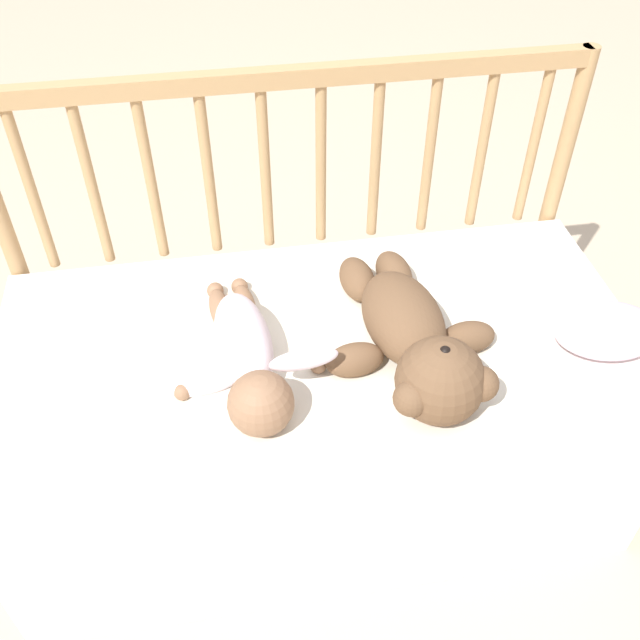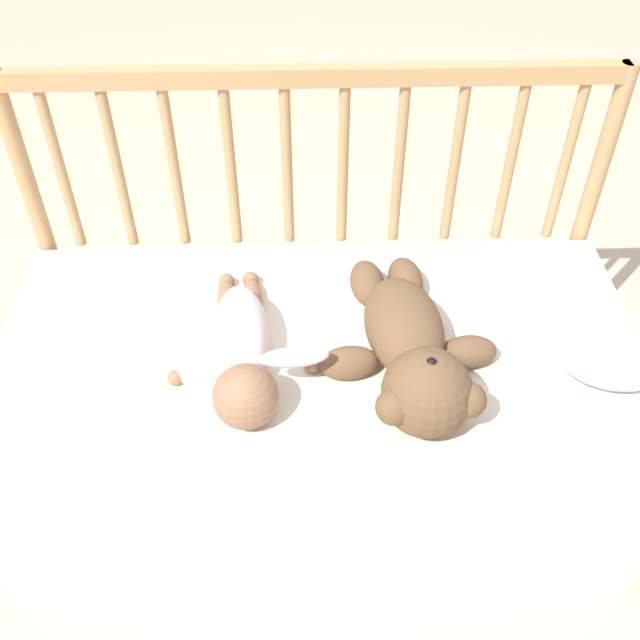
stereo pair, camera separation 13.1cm
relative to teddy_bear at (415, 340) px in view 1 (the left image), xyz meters
The scene contains 7 objects.
ground_plane 0.53m from the teddy_bear, 150.64° to the left, with size 12.00×12.00×0.00m, color #C6B293.
crib_mattress 0.34m from the teddy_bear, 150.64° to the left, with size 1.23×0.60×0.44m.
crib_rail 0.45m from the teddy_bear, 111.03° to the left, with size 1.23×0.04×0.84m.
blanket 0.18m from the teddy_bear, 152.19° to the left, with size 0.85×0.54×0.01m.
teddy_bear is the anchor object (origin of this frame).
baby 0.30m from the teddy_bear, behind, with size 0.30×0.42×0.11m.
small_pillow 0.37m from the teddy_bear, ahead, with size 0.21×0.15×0.06m.
Camera 1 is at (-0.16, -0.95, 1.40)m, focal length 40.00 mm.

